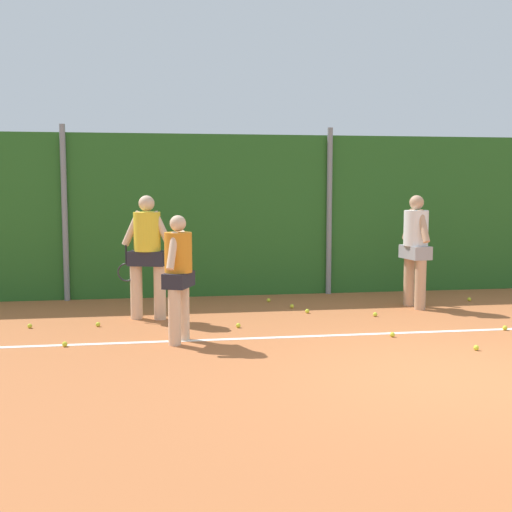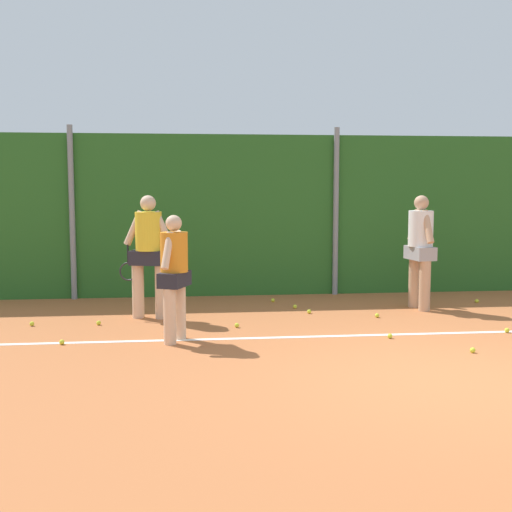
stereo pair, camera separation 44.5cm
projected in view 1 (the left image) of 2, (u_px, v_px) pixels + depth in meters
The scene contains 21 objects.
ground_plane at pixel (404, 340), 8.73m from camera, with size 25.28×25.28×0.00m, color #B76638.
hedge_fence_backdrop at pixel (327, 215), 12.47m from camera, with size 16.43×0.25×2.93m, color #286023.
fence_post_left at pixel (65, 213), 11.55m from camera, with size 0.10×0.10×3.07m, color gray.
fence_post_center at pixel (329, 212), 12.29m from camera, with size 0.10×0.10×3.07m, color gray.
court_baseline_paint at pixel (393, 333), 9.12m from camera, with size 12.01×0.10×0.01m, color white.
player_foreground_near at pixel (178, 271), 8.51m from camera, with size 0.45×0.64×1.64m.
player_midcourt at pixel (147, 250), 9.99m from camera, with size 0.84×0.46×1.87m.
player_backcourt_far at pixel (416, 245), 10.94m from camera, with size 0.40×0.77×1.86m.
tennis_ball_0 at pixel (469, 299), 11.65m from camera, with size 0.07×0.07×0.07m, color #CCDB33.
tennis_ball_1 at pixel (65, 344), 8.36m from camera, with size 0.07×0.07×0.07m, color #CCDB33.
tennis_ball_2 at pixel (30, 326), 9.44m from camera, with size 0.07×0.07×0.07m, color #CCDB33.
tennis_ball_3 at pixel (98, 324), 9.55m from camera, with size 0.07×0.07×0.07m, color #CCDB33.
tennis_ball_4 at pixel (269, 300), 11.56m from camera, with size 0.07×0.07×0.07m, color #CCDB33.
tennis_ball_6 at pixel (392, 335), 8.90m from camera, with size 0.07×0.07×0.07m, color #CCDB33.
tennis_ball_7 at pixel (307, 311), 10.55m from camera, with size 0.07×0.07×0.07m, color #CCDB33.
tennis_ball_8 at pixel (505, 328), 9.32m from camera, with size 0.07×0.07×0.07m, color #CCDB33.
tennis_ball_9 at pixel (238, 325), 9.47m from camera, with size 0.07×0.07×0.07m, color #CCDB33.
tennis_ball_10 at pixel (476, 348), 8.18m from camera, with size 0.07×0.07×0.07m, color #CCDB33.
tennis_ball_11 at pixel (375, 314), 10.29m from camera, with size 0.07×0.07×0.07m, color #CCDB33.
tennis_ball_12 at pixel (134, 301), 11.50m from camera, with size 0.07×0.07×0.07m, color #CCDB33.
tennis_ball_13 at pixel (292, 306), 10.98m from camera, with size 0.07×0.07×0.07m, color #CCDB33.
Camera 1 is at (-3.26, -6.50, 2.03)m, focal length 46.71 mm.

